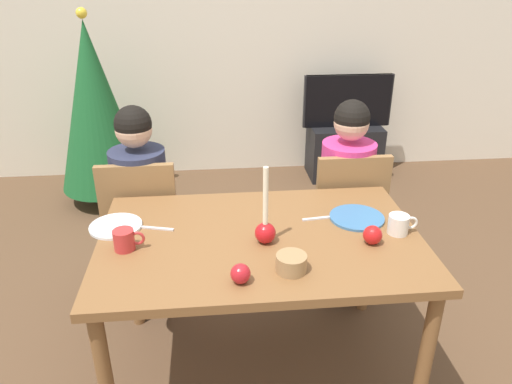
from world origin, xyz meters
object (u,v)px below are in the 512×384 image
plate_left (116,226)px  apple_by_left_plate (240,274)px  plate_right (357,218)px  apple_near_candle (373,235)px  tv (348,101)px  bowl_walnuts (291,263)px  chair_left (143,223)px  candle_centerpiece (265,228)px  person_left_child (143,211)px  mug_left (125,240)px  dining_table (260,253)px  mug_right (399,224)px  person_right_child (345,202)px  chair_right (345,213)px  christmas_tree (95,108)px  tv_stand (344,151)px

plate_left → apple_by_left_plate: bearing=-41.2°
plate_right → apple_near_candle: bearing=-89.6°
tv → bowl_walnuts: tv is taller
chair_left → tv: size_ratio=1.14×
tv → candle_centerpiece: size_ratio=2.28×
person_left_child → plate_left: size_ratio=5.01×
mug_left → chair_left: bearing=92.2°
mug_left → bowl_walnuts: (0.66, -0.22, -0.01)m
dining_table → tv: tv is taller
candle_centerpiece → bowl_walnuts: size_ratio=2.88×
apple_near_candle → mug_right: bearing=27.2°
plate_left → bowl_walnuts: bearing=-29.2°
chair_left → mug_right: chair_left is taller
person_right_child → plate_right: person_right_child is taller
mug_left → mug_right: 1.18m
plate_left → dining_table: bearing=-12.7°
mug_left → chair_right: bearing=30.1°
mug_right → apple_by_left_plate: mug_right is taller
plate_left → plate_right: 1.10m
apple_by_left_plate → tv: bearing=66.7°
christmas_tree → tv_stand: bearing=8.5°
candle_centerpiece → plate_right: candle_centerpiece is taller
christmas_tree → chair_right: bearing=-40.0°
chair_left → bowl_walnuts: size_ratio=7.47×
dining_table → person_right_child: (0.56, 0.64, -0.10)m
tv_stand → person_right_child: bearing=-105.5°
tv_stand → mug_right: 2.43m
dining_table → mug_left: size_ratio=10.80×
chair_left → mug_right: (1.20, -0.63, 0.28)m
person_left_child → tv: bearing=45.9°
mug_right → apple_near_candle: 0.16m
mug_right → dining_table: bearing=177.5°
mug_left → person_left_child: bearing=92.1°
chair_right → apple_near_candle: chair_right is taller
chair_right → apple_by_left_plate: chair_right is taller
christmas_tree → mug_left: size_ratio=11.81×
mug_left → christmas_tree: bearing=104.3°
christmas_tree → apple_by_left_plate: bearing=-67.1°
chair_right → person_right_child: bearing=90.0°
person_right_child → plate_left: person_right_child is taller
person_left_child → mug_left: person_left_child is taller
dining_table → mug_left: (-0.57, -0.05, 0.13)m
mug_right → bowl_walnuts: 0.57m
person_right_child → apple_by_left_plate: size_ratio=15.31×
tv → mug_left: tv is taller
chair_right → plate_left: (-1.20, -0.46, 0.24)m
apple_by_left_plate → chair_left: bearing=117.6°
chair_right → bowl_walnuts: size_ratio=7.47×
mug_left → plate_left: bearing=110.7°
candle_centerpiece → apple_by_left_plate: size_ratio=4.53×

